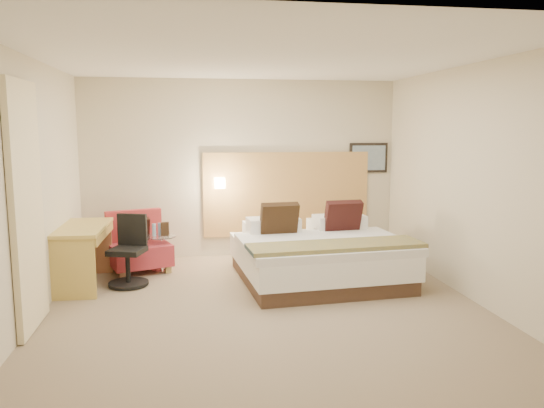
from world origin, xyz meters
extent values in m
cube|color=#816F57|center=(0.00, 0.00, -0.01)|extent=(4.80, 5.00, 0.02)
cube|color=white|center=(0.00, 0.00, 2.71)|extent=(4.80, 5.00, 0.02)
cube|color=beige|center=(0.00, 2.51, 1.35)|extent=(4.80, 0.02, 2.70)
cube|color=beige|center=(0.00, -2.51, 1.35)|extent=(4.80, 0.02, 2.70)
cube|color=beige|center=(-2.41, 0.00, 1.35)|extent=(0.02, 5.00, 2.70)
cube|color=beige|center=(2.41, 0.00, 1.35)|extent=(0.02, 5.00, 2.70)
cube|color=tan|center=(0.70, 2.47, 0.95)|extent=(2.60, 0.04, 1.30)
cube|color=black|center=(2.02, 2.48, 1.50)|extent=(0.62, 0.03, 0.47)
cube|color=slate|center=(2.02, 2.46, 1.50)|extent=(0.54, 0.01, 0.39)
cylinder|color=silver|center=(-0.35, 2.42, 1.15)|extent=(0.02, 0.12, 0.02)
cube|color=#F3E2BE|center=(-0.35, 2.36, 1.15)|extent=(0.15, 0.15, 0.15)
cube|color=beige|center=(-2.36, -0.25, 1.22)|extent=(0.06, 0.90, 2.42)
cylinder|color=#97C4EA|center=(-1.30, 1.76, 0.57)|extent=(0.06, 0.06, 0.17)
cylinder|color=#95B8E7|center=(-1.22, 1.81, 0.57)|extent=(0.06, 0.06, 0.17)
cube|color=#382516|center=(-1.15, 1.77, 0.58)|extent=(0.12, 0.05, 0.19)
cube|color=#412C20|center=(0.83, 0.97, 0.09)|extent=(2.09, 2.09, 0.18)
cube|color=white|center=(0.83, 0.97, 0.33)|extent=(2.15, 2.15, 0.30)
cube|color=white|center=(0.86, 0.69, 0.53)|extent=(2.17, 1.60, 0.10)
cube|color=white|center=(0.30, 1.67, 0.57)|extent=(0.73, 0.43, 0.18)
cube|color=white|center=(1.25, 1.74, 0.57)|extent=(0.73, 0.43, 0.18)
cube|color=white|center=(0.32, 1.41, 0.67)|extent=(0.73, 0.43, 0.18)
cube|color=white|center=(1.27, 1.48, 0.67)|extent=(0.73, 0.43, 0.18)
cube|color=black|center=(0.36, 1.21, 0.75)|extent=(0.52, 0.31, 0.51)
cube|color=black|center=(1.26, 1.28, 0.75)|extent=(0.52, 0.31, 0.51)
cube|color=gold|center=(0.89, 0.29, 0.60)|extent=(2.13, 0.72, 0.05)
cube|color=#A96A50|center=(-1.71, 1.39, 0.05)|extent=(0.10, 0.10, 0.10)
cube|color=tan|center=(-1.12, 1.59, 0.05)|extent=(0.10, 0.10, 0.10)
cube|color=tan|center=(-1.89, 1.90, 0.05)|extent=(0.10, 0.10, 0.10)
cube|color=#995E48|center=(-1.30, 2.11, 0.05)|extent=(0.10, 0.10, 0.10)
cube|color=#A62C37|center=(-1.50, 1.75, 0.24)|extent=(0.96, 0.90, 0.29)
cube|color=#AD2E31|center=(-1.60, 2.01, 0.60)|extent=(0.77, 0.37, 0.44)
cube|color=black|center=(-1.56, 1.91, 0.53)|extent=(0.41, 0.30, 0.38)
cylinder|color=white|center=(-1.21, 1.76, 0.01)|extent=(0.31, 0.31, 0.02)
cylinder|color=white|center=(-1.21, 1.76, 0.24)|extent=(0.04, 0.04, 0.45)
cylinder|color=white|center=(-1.21, 1.76, 0.48)|extent=(0.46, 0.46, 0.01)
cube|color=gold|center=(-2.14, 1.16, 0.74)|extent=(0.59, 1.24, 0.04)
cube|color=gold|center=(-2.15, 0.59, 0.36)|extent=(0.51, 0.05, 0.72)
cube|color=#A96742|center=(-2.12, 1.74, 0.36)|extent=(0.51, 0.05, 0.72)
cube|color=tan|center=(-2.09, 1.16, 0.66)|extent=(0.49, 1.15, 0.10)
cylinder|color=black|center=(-1.59, 1.07, 0.03)|extent=(0.62, 0.62, 0.04)
cylinder|color=black|center=(-1.59, 1.07, 0.24)|extent=(0.07, 0.07, 0.38)
cube|color=black|center=(-1.59, 1.07, 0.45)|extent=(0.50, 0.50, 0.07)
cube|color=black|center=(-1.54, 1.24, 0.69)|extent=(0.38, 0.16, 0.40)
camera|label=1|loc=(-0.81, -5.61, 1.99)|focal=35.00mm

